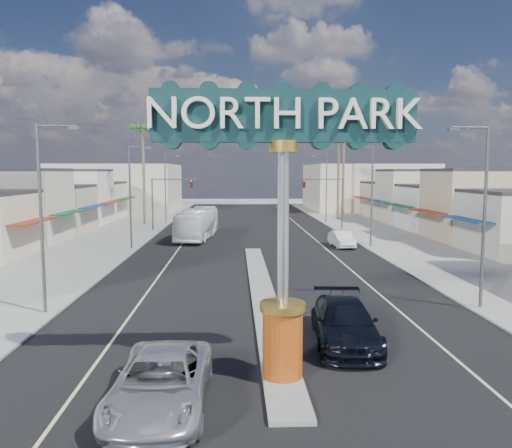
{
  "coord_description": "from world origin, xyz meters",
  "views": [
    {
      "loc": [
        -1.53,
        -13.63,
        6.82
      ],
      "look_at": [
        -0.41,
        12.67,
        4.03
      ],
      "focal_mm": 35.0,
      "sensor_mm": 36.0,
      "label": 1
    }
  ],
  "objects": [
    {
      "name": "streetlight_r_far",
      "position": [
        10.43,
        52.0,
        5.07
      ],
      "size": [
        2.03,
        0.22,
        9.0
      ],
      "color": "#47474C",
      "rests_on": "ground"
    },
    {
      "name": "ground",
      "position": [
        0.0,
        30.0,
        0.0
      ],
      "size": [
        160.0,
        160.0,
        0.0
      ],
      "primitive_type": "plane",
      "color": "gray",
      "rests_on": "ground"
    },
    {
      "name": "streetlight_l_mid",
      "position": [
        -10.43,
        30.0,
        5.07
      ],
      "size": [
        2.03,
        0.22,
        9.0
      ],
      "color": "#47474C",
      "rests_on": "ground"
    },
    {
      "name": "streetlight_r_mid",
      "position": [
        10.43,
        30.0,
        5.07
      ],
      "size": [
        2.03,
        0.22,
        9.0
      ],
      "color": "#47474C",
      "rests_on": "ground"
    },
    {
      "name": "streetlight_r_near",
      "position": [
        10.43,
        10.0,
        5.07
      ],
      "size": [
        2.03,
        0.22,
        9.0
      ],
      "color": "#47474C",
      "rests_on": "ground"
    },
    {
      "name": "median_island",
      "position": [
        0.0,
        14.0,
        0.08
      ],
      "size": [
        1.3,
        30.0,
        0.16
      ],
      "primitive_type": "cube",
      "color": "gray",
      "rests_on": "ground"
    },
    {
      "name": "suv_right",
      "position": [
        2.8,
        5.39,
        0.85
      ],
      "size": [
        2.84,
        6.03,
        1.7
      ],
      "primitive_type": "imported",
      "rotation": [
        0.0,
        0.0,
        -0.08
      ],
      "color": "black",
      "rests_on": "ground"
    },
    {
      "name": "streetlight_l_far",
      "position": [
        -10.43,
        52.0,
        5.07
      ],
      "size": [
        2.03,
        0.22,
        9.0
      ],
      "color": "#47474C",
      "rests_on": "ground"
    },
    {
      "name": "backdrop_far_right",
      "position": [
        22.0,
        75.0,
        4.0
      ],
      "size": [
        20.0,
        20.0,
        8.0
      ],
      "primitive_type": "cube",
      "color": "beige",
      "rests_on": "ground"
    },
    {
      "name": "sidewalk_right",
      "position": [
        14.0,
        30.0,
        0.06
      ],
      "size": [
        8.0,
        120.0,
        0.12
      ],
      "primitive_type": "cube",
      "color": "gray",
      "rests_on": "ground"
    },
    {
      "name": "city_bus",
      "position": [
        -5.34,
        36.82,
        1.55
      ],
      "size": [
        3.8,
        11.32,
        3.09
      ],
      "primitive_type": "imported",
      "rotation": [
        0.0,
        0.0,
        -0.11
      ],
      "color": "white",
      "rests_on": "ground"
    },
    {
      "name": "traffic_signal_right",
      "position": [
        9.18,
        43.99,
        4.27
      ],
      "size": [
        5.09,
        0.45,
        6.0
      ],
      "color": "#47474C",
      "rests_on": "ground"
    },
    {
      "name": "palm_right_far",
      "position": [
        15.0,
        62.0,
        12.39
      ],
      "size": [
        2.6,
        2.6,
        14.1
      ],
      "color": "brown",
      "rests_on": "ground"
    },
    {
      "name": "storefront_row_right",
      "position": [
        24.0,
        43.0,
        3.0
      ],
      "size": [
        12.0,
        42.0,
        6.0
      ],
      "primitive_type": "cube",
      "color": "#B7B29E",
      "rests_on": "ground"
    },
    {
      "name": "traffic_signal_left",
      "position": [
        -9.18,
        43.99,
        4.27
      ],
      "size": [
        5.09,
        0.45,
        6.0
      ],
      "color": "#47474C",
      "rests_on": "ground"
    },
    {
      "name": "car_parked_right",
      "position": [
        8.1,
        30.6,
        0.72
      ],
      "size": [
        1.82,
        4.48,
        1.45
      ],
      "primitive_type": "imported",
      "rotation": [
        0.0,
        0.0,
        0.07
      ],
      "color": "silver",
      "rests_on": "ground"
    },
    {
      "name": "sidewalk_left",
      "position": [
        -14.0,
        30.0,
        0.06
      ],
      "size": [
        8.0,
        120.0,
        0.12
      ],
      "primitive_type": "cube",
      "color": "gray",
      "rests_on": "ground"
    },
    {
      "name": "backdrop_far_left",
      "position": [
        -22.0,
        75.0,
        4.0
      ],
      "size": [
        20.0,
        20.0,
        8.0
      ],
      "primitive_type": "cube",
      "color": "#B7B29E",
      "rests_on": "ground"
    },
    {
      "name": "storefront_row_left",
      "position": [
        -24.0,
        43.0,
        3.0
      ],
      "size": [
        12.0,
        42.0,
        6.0
      ],
      "primitive_type": "cube",
      "color": "beige",
      "rests_on": "ground"
    },
    {
      "name": "streetlight_l_near",
      "position": [
        -10.43,
        10.0,
        5.07
      ],
      "size": [
        2.03,
        0.22,
        9.0
      ],
      "color": "#47474C",
      "rests_on": "ground"
    },
    {
      "name": "gateway_sign",
      "position": [
        0.0,
        1.98,
        5.93
      ],
      "size": [
        8.2,
        1.5,
        9.15
      ],
      "color": "#AF290D",
      "rests_on": "median_island"
    },
    {
      "name": "suv_left",
      "position": [
        -3.68,
        0.2,
        0.8
      ],
      "size": [
        2.75,
        5.79,
        1.6
      ],
      "primitive_type": "imported",
      "rotation": [
        0.0,
        0.0,
        -0.02
      ],
      "color": "silver",
      "rests_on": "ground"
    },
    {
      "name": "palm_right_mid",
      "position": [
        13.0,
        56.0,
        10.6
      ],
      "size": [
        2.6,
        2.6,
        12.1
      ],
      "color": "brown",
      "rests_on": "ground"
    },
    {
      "name": "road",
      "position": [
        0.0,
        30.0,
        0.01
      ],
      "size": [
        20.0,
        120.0,
        0.01
      ],
      "primitive_type": "cube",
      "color": "black",
      "rests_on": "ground"
    },
    {
      "name": "palm_left_far",
      "position": [
        -13.0,
        50.0,
        11.5
      ],
      "size": [
        2.6,
        2.6,
        13.1
      ],
      "color": "brown",
      "rests_on": "ground"
    }
  ]
}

